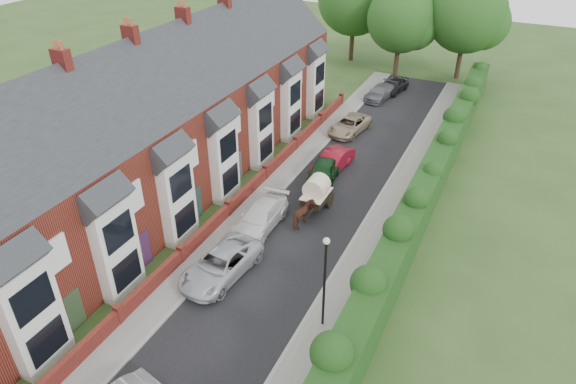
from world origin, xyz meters
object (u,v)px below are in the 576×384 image
at_px(car_beige, 350,125).
at_px(horse_cart, 317,191).
at_px(car_white, 260,217).
at_px(car_green, 322,173).
at_px(car_silver_b, 221,265).
at_px(horse, 303,215).
at_px(car_black, 395,85).
at_px(car_red, 333,161).
at_px(lamppost, 325,272).
at_px(car_grey, 380,92).

bearing_deg(car_beige, horse_cart, -71.86).
height_order(car_white, car_green, car_green).
distance_m(car_white, horse_cart, 4.00).
height_order(car_silver_b, car_beige, car_silver_b).
distance_m(car_silver_b, car_white, 4.77).
xyz_separation_m(car_white, car_green, (1.40, 6.43, 0.06)).
xyz_separation_m(car_silver_b, horse, (2.10, 5.97, 0.06)).
bearing_deg(car_black, horse, -76.80).
relative_size(car_beige, horse_cart, 1.40).
height_order(car_red, car_beige, car_red).
relative_size(car_silver_b, car_white, 1.05).
bearing_deg(car_green, lamppost, -76.57).
distance_m(car_green, horse_cart, 3.39).
bearing_deg(car_beige, lamppost, -65.00).
height_order(car_grey, horse, horse).
bearing_deg(lamppost, car_black, 99.42).
height_order(car_red, horse_cart, horse_cart).
bearing_deg(horse, car_black, -82.16).
height_order(lamppost, car_red, lamppost).
height_order(car_white, car_black, car_white).
distance_m(car_red, car_beige, 6.56).
height_order(car_black, horse, horse).
bearing_deg(car_white, car_green, 76.84).
bearing_deg(car_white, car_beige, 87.76).
xyz_separation_m(car_grey, car_black, (0.75, 2.31, 0.04)).
height_order(car_white, horse, horse).
xyz_separation_m(car_red, car_grey, (-0.93, 14.77, -0.07)).
bearing_deg(horse, car_red, -77.60).
distance_m(car_red, car_grey, 14.80).
xyz_separation_m(lamppost, car_white, (-6.40, 5.77, -2.58)).
height_order(car_red, car_black, car_red).
distance_m(car_silver_b, car_grey, 28.00).
relative_size(car_silver_b, horse_cart, 1.58).
xyz_separation_m(car_white, car_beige, (0.36, 14.93, -0.08)).
xyz_separation_m(car_beige, horse, (1.94, -13.73, 0.14)).
height_order(car_green, horse, horse).
bearing_deg(horse, car_green, -74.98).
bearing_deg(car_beige, car_red, -72.19).
bearing_deg(car_beige, car_silver_b, -81.72).
relative_size(car_white, horse_cart, 1.50).
height_order(car_beige, car_grey, car_beige).
relative_size(car_beige, car_black, 1.16).
height_order(car_beige, horse_cart, horse_cart).
xyz_separation_m(lamppost, car_beige, (-6.04, 20.71, -2.65)).
xyz_separation_m(car_grey, horse_cart, (1.84, -20.02, 0.72)).
bearing_deg(car_red, lamppost, -63.34).
height_order(lamppost, car_beige, lamppost).
bearing_deg(car_red, horse, -75.60).
relative_size(car_silver_b, car_beige, 1.13).
bearing_deg(car_beige, car_white, -82.63).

